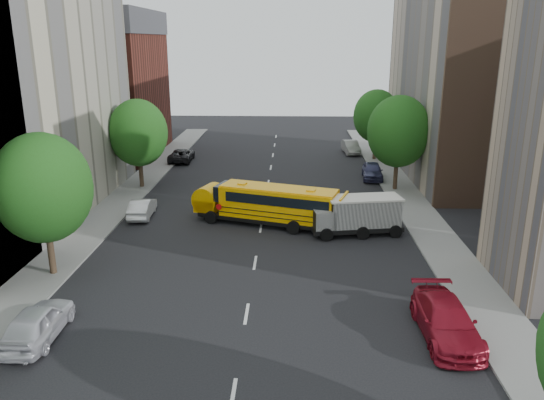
# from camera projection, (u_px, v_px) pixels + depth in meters

# --- Properties ---
(ground) EXTENTS (120.00, 120.00, 0.00)m
(ground) POSITION_uv_depth(u_px,v_px,m) (257.00, 250.00, 32.68)
(ground) COLOR black
(ground) RESTS_ON ground
(sidewalk_left) EXTENTS (3.00, 80.00, 0.12)m
(sidewalk_left) POSITION_uv_depth(u_px,v_px,m) (101.00, 220.00, 37.84)
(sidewalk_left) COLOR slate
(sidewalk_left) RESTS_ON ground
(sidewalk_right) EXTENTS (3.00, 80.00, 0.12)m
(sidewalk_right) POSITION_uv_depth(u_px,v_px,m) (426.00, 224.00, 37.05)
(sidewalk_right) COLOR slate
(sidewalk_right) RESTS_ON ground
(lane_markings) EXTENTS (0.15, 64.00, 0.01)m
(lane_markings) POSITION_uv_depth(u_px,v_px,m) (265.00, 202.00, 42.24)
(lane_markings) COLOR silver
(lane_markings) RESTS_ON ground
(building_left_redbrick) EXTENTS (10.00, 15.00, 13.00)m
(building_left_redbrick) POSITION_uv_depth(u_px,v_px,m) (109.00, 96.00, 58.20)
(building_left_redbrick) COLOR maroon
(building_left_redbrick) RESTS_ON ground
(building_right_far) EXTENTS (10.00, 22.00, 18.00)m
(building_right_far) POSITION_uv_depth(u_px,v_px,m) (466.00, 79.00, 48.58)
(building_right_far) COLOR #C5B099
(building_right_far) RESTS_ON ground
(building_right_sidewall) EXTENTS (10.10, 0.30, 18.00)m
(building_right_sidewall) POSITION_uv_depth(u_px,v_px,m) (514.00, 89.00, 38.06)
(building_right_sidewall) COLOR brown
(building_right_sidewall) RESTS_ON ground
(street_tree_1) EXTENTS (5.12, 5.12, 7.90)m
(street_tree_1) POSITION_uv_depth(u_px,v_px,m) (43.00, 188.00, 27.80)
(street_tree_1) COLOR #38281C
(street_tree_1) RESTS_ON ground
(street_tree_2) EXTENTS (4.99, 4.99, 7.71)m
(street_tree_2) POSITION_uv_depth(u_px,v_px,m) (138.00, 133.00, 45.05)
(street_tree_2) COLOR #38281C
(street_tree_2) RESTS_ON ground
(street_tree_4) EXTENTS (5.25, 5.25, 8.10)m
(street_tree_4) POSITION_uv_depth(u_px,v_px,m) (399.00, 132.00, 44.22)
(street_tree_4) COLOR #38281C
(street_tree_4) RESTS_ON ground
(street_tree_5) EXTENTS (4.86, 4.86, 7.51)m
(street_tree_5) POSITION_uv_depth(u_px,v_px,m) (376.00, 116.00, 55.81)
(street_tree_5) COLOR #38281C
(street_tree_5) RESTS_ON ground
(school_bus) EXTENTS (10.22, 5.29, 2.83)m
(school_bus) POSITION_uv_depth(u_px,v_px,m) (268.00, 203.00, 36.74)
(school_bus) COLOR black
(school_bus) RESTS_ON ground
(safari_truck) EXTENTS (6.25, 3.13, 2.56)m
(safari_truck) POSITION_uv_depth(u_px,v_px,m) (357.00, 215.00, 34.95)
(safari_truck) COLOR black
(safari_truck) RESTS_ON ground
(parked_car_0) EXTENTS (1.92, 4.61, 1.56)m
(parked_car_0) POSITION_uv_depth(u_px,v_px,m) (37.00, 323.00, 22.73)
(parked_car_0) COLOR silver
(parked_car_0) RESTS_ON ground
(parked_car_1) EXTENTS (1.68, 4.18, 1.35)m
(parked_car_1) POSITION_uv_depth(u_px,v_px,m) (142.00, 208.00, 38.64)
(parked_car_1) COLOR silver
(parked_car_1) RESTS_ON ground
(parked_car_2) EXTENTS (2.38, 4.97, 1.37)m
(parked_car_2) POSITION_uv_depth(u_px,v_px,m) (182.00, 155.00, 56.27)
(parked_car_2) COLOR black
(parked_car_2) RESTS_ON ground
(parked_car_3) EXTENTS (2.32, 5.50, 1.59)m
(parked_car_3) POSITION_uv_depth(u_px,v_px,m) (446.00, 321.00, 22.86)
(parked_car_3) COLOR maroon
(parked_car_3) RESTS_ON ground
(parked_car_4) EXTENTS (2.13, 4.59, 1.52)m
(parked_car_4) POSITION_uv_depth(u_px,v_px,m) (372.00, 171.00, 49.15)
(parked_car_4) COLOR #36385F
(parked_car_4) RESTS_ON ground
(parked_car_5) EXTENTS (1.97, 4.52, 1.45)m
(parked_car_5) POSITION_uv_depth(u_px,v_px,m) (351.00, 147.00, 60.26)
(parked_car_5) COLOR gray
(parked_car_5) RESTS_ON ground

